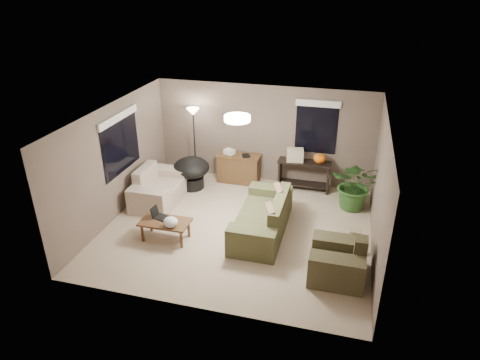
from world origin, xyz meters
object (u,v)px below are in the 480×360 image
(papasan_chair, at_px, (192,171))
(houseplant, at_px, (355,190))
(coffee_table, at_px, (165,224))
(cat_scratching_post, at_px, (354,242))
(loveseat, at_px, (158,190))
(armchair, at_px, (338,262))
(desk, at_px, (239,168))
(floor_lamp, at_px, (193,120))
(main_sofa, at_px, (264,219))
(console_table, at_px, (304,173))

(papasan_chair, bearing_deg, houseplant, -0.35)
(coffee_table, bearing_deg, cat_scratching_post, 8.16)
(loveseat, height_order, cat_scratching_post, loveseat)
(armchair, relative_size, desk, 0.91)
(loveseat, relative_size, armchair, 1.60)
(coffee_table, height_order, floor_lamp, floor_lamp)
(main_sofa, height_order, coffee_table, main_sofa)
(houseplant, bearing_deg, loveseat, -169.30)
(desk, distance_m, papasan_chair, 1.23)
(coffee_table, bearing_deg, console_table, 50.84)
(coffee_table, bearing_deg, papasan_chair, 97.63)
(armchair, bearing_deg, cat_scratching_post, 72.23)
(console_table, bearing_deg, loveseat, -155.09)
(houseplant, bearing_deg, papasan_chair, 179.65)
(main_sofa, distance_m, armchair, 1.92)
(coffee_table, relative_size, papasan_chair, 0.84)
(loveseat, height_order, floor_lamp, floor_lamp)
(main_sofa, distance_m, floor_lamp, 3.35)
(coffee_table, distance_m, floor_lamp, 3.15)
(armchair, height_order, coffee_table, armchair)
(houseplant, bearing_deg, coffee_table, -147.81)
(loveseat, relative_size, cat_scratching_post, 3.20)
(coffee_table, bearing_deg, houseplant, 32.19)
(papasan_chair, relative_size, cat_scratching_post, 2.39)
(console_table, bearing_deg, desk, 179.75)
(papasan_chair, xyz_separation_m, houseplant, (3.98, -0.02, 0.00))
(desk, relative_size, console_table, 0.85)
(main_sofa, height_order, floor_lamp, floor_lamp)
(cat_scratching_post, bearing_deg, desk, 140.64)
(loveseat, xyz_separation_m, houseplant, (4.50, 0.85, 0.17))
(papasan_chair, distance_m, cat_scratching_post, 4.42)
(armchair, bearing_deg, coffee_table, 175.04)
(console_table, bearing_deg, floor_lamp, -178.09)
(desk, relative_size, papasan_chair, 0.92)
(console_table, relative_size, cat_scratching_post, 2.60)
(loveseat, distance_m, cat_scratching_post, 4.64)
(armchair, bearing_deg, floor_lamp, 140.57)
(papasan_chair, xyz_separation_m, cat_scratching_post, (4.03, -1.80, -0.25))
(main_sofa, relative_size, loveseat, 1.38)
(loveseat, xyz_separation_m, armchair, (4.28, -1.76, 0.00))
(main_sofa, xyz_separation_m, desk, (-1.13, 2.19, 0.08))
(floor_lamp, relative_size, houseplant, 1.59)
(desk, bearing_deg, main_sofa, -62.66)
(loveseat, distance_m, desk, 2.18)
(armchair, xyz_separation_m, papasan_chair, (-3.76, 2.63, 0.17))
(loveseat, height_order, armchair, same)
(loveseat, xyz_separation_m, floor_lamp, (0.42, 1.41, 1.30))
(main_sofa, height_order, desk, main_sofa)
(armchair, relative_size, coffee_table, 1.00)
(coffee_table, height_order, console_table, console_table)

